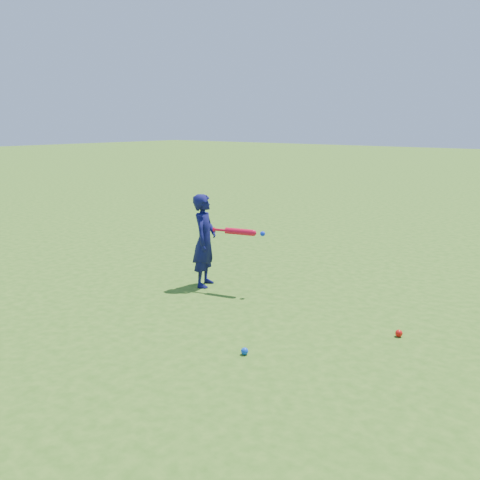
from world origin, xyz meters
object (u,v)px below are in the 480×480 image
at_px(ground_ball_red, 399,333).
at_px(ground_ball_blue, 245,351).
at_px(bat_swing, 242,232).
at_px(child, 205,241).

bearing_deg(ground_ball_red, ground_ball_blue, -126.15).
bearing_deg(ground_ball_red, bat_swing, 175.70).
distance_m(child, ground_ball_red, 2.73).
height_order(child, bat_swing, child).
bearing_deg(bat_swing, ground_ball_blue, -65.48).
relative_size(child, ground_ball_red, 16.49).
height_order(child, ground_ball_red, child).
xyz_separation_m(child, bat_swing, (0.54, 0.10, 0.17)).
distance_m(child, ground_ball_blue, 2.27).
bearing_deg(child, bat_swing, -103.83).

